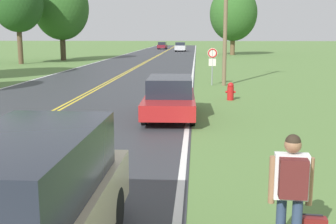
# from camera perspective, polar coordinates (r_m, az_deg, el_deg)

# --- Properties ---
(hitchhiker_person) EXTENTS (0.60, 0.44, 1.76)m
(hitchhiker_person) POSITION_cam_1_polar(r_m,az_deg,el_deg) (6.06, 16.35, -9.29)
(hitchhiker_person) COLOR navy
(hitchhiker_person) RESTS_ON ground
(fire_hydrant) EXTENTS (0.47, 0.31, 0.85)m
(fire_hydrant) POSITION_cam_1_polar(r_m,az_deg,el_deg) (20.18, 8.46, 2.82)
(fire_hydrant) COLOR red
(fire_hydrant) RESTS_ON ground
(traffic_sign) EXTENTS (0.60, 0.10, 2.26)m
(traffic_sign) POSITION_cam_1_polar(r_m,az_deg,el_deg) (25.91, 6.04, 7.34)
(traffic_sign) COLOR gray
(traffic_sign) RESTS_ON ground
(utility_pole_midground) EXTENTS (1.80, 0.24, 8.93)m
(utility_pole_midground) POSITION_cam_1_polar(r_m,az_deg,el_deg) (25.89, 7.83, 13.79)
(utility_pole_midground) COLOR brown
(utility_pole_midground) RESTS_ON ground
(tree_left_verge) EXTENTS (7.04, 7.04, 10.19)m
(tree_left_verge) POSITION_cam_1_polar(r_m,az_deg,el_deg) (65.20, 8.85, 13.03)
(tree_left_verge) COLOR brown
(tree_left_verge) RESTS_ON ground
(tree_behind_sign) EXTENTS (5.16, 5.16, 9.22)m
(tree_behind_sign) POSITION_cam_1_polar(r_m,az_deg,el_deg) (47.35, -19.72, 13.69)
(tree_behind_sign) COLOR brown
(tree_behind_sign) RESTS_ON ground
(tree_far_back) EXTENTS (6.44, 6.44, 9.81)m
(tree_far_back) POSITION_cam_1_polar(r_m,az_deg,el_deg) (52.38, -14.27, 13.46)
(tree_far_back) COLOR #473828
(tree_far_back) RESTS_ON ground
(car_champagne_van_nearest) EXTENTS (1.82, 4.51, 1.90)m
(car_champagne_van_nearest) POSITION_cam_1_polar(r_m,az_deg,el_deg) (5.62, -18.57, -11.96)
(car_champagne_van_nearest) COLOR black
(car_champagne_van_nearest) RESTS_ON ground
(car_red_sedan_approaching) EXTENTS (2.00, 4.90, 1.50)m
(car_red_sedan_approaching) POSITION_cam_1_polar(r_m,az_deg,el_deg) (15.91, 0.24, 2.10)
(car_red_sedan_approaching) COLOR black
(car_red_sedan_approaching) RESTS_ON ground
(car_silver_suv_mid_near) EXTENTS (1.93, 4.37, 1.65)m
(car_silver_suv_mid_near) POSITION_cam_1_polar(r_m,az_deg,el_deg) (77.56, 1.69, 8.85)
(car_silver_suv_mid_near) COLOR black
(car_silver_suv_mid_near) RESTS_ON ground
(car_maroon_sedan_mid_far) EXTENTS (1.92, 4.08, 1.48)m
(car_maroon_sedan_mid_far) POSITION_cam_1_polar(r_m,az_deg,el_deg) (90.00, -0.78, 9.00)
(car_maroon_sedan_mid_far) COLOR black
(car_maroon_sedan_mid_far) RESTS_ON ground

